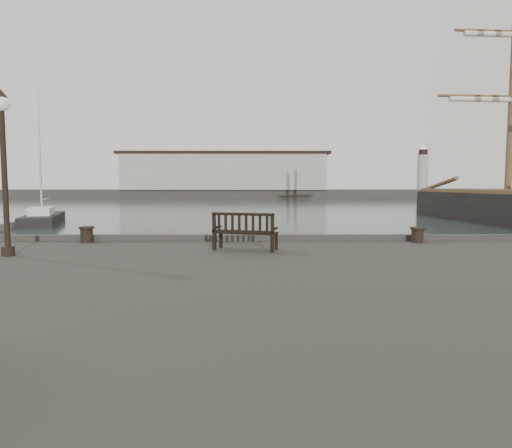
# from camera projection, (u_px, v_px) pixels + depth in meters

# --- Properties ---
(ground) EXTENTS (400.00, 400.00, 0.00)m
(ground) POSITION_uv_depth(u_px,v_px,m) (296.00, 290.00, 14.13)
(ground) COLOR black
(ground) RESTS_ON ground
(breakwater) EXTENTS (140.00, 9.50, 12.20)m
(breakwater) POSITION_uv_depth(u_px,v_px,m) (239.00, 180.00, 105.37)
(breakwater) COLOR #383530
(breakwater) RESTS_ON ground
(bench) EXTENTS (1.75, 1.00, 0.95)m
(bench) POSITION_uv_depth(u_px,v_px,m) (245.00, 239.00, 11.84)
(bench) COLOR black
(bench) RESTS_ON quay
(bollard_left) EXTENTS (0.45, 0.45, 0.47)m
(bollard_left) POSITION_uv_depth(u_px,v_px,m) (87.00, 234.00, 13.43)
(bollard_left) COLOR black
(bollard_left) RESTS_ON quay
(bollard_right) EXTENTS (0.44, 0.44, 0.45)m
(bollard_right) POSITION_uv_depth(u_px,v_px,m) (417.00, 235.00, 13.39)
(bollard_right) COLOR black
(bollard_right) RESTS_ON quay
(lamp_post) EXTENTS (0.39, 0.39, 3.92)m
(lamp_post) POSITION_uv_depth(u_px,v_px,m) (3.00, 150.00, 10.71)
(lamp_post) COLOR black
(lamp_post) RESTS_ON quay
(yacht_d) EXTENTS (4.96, 9.48, 11.58)m
(yacht_d) POSITION_uv_depth(u_px,v_px,m) (43.00, 221.00, 37.54)
(yacht_d) COLOR black
(yacht_d) RESTS_ON ground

